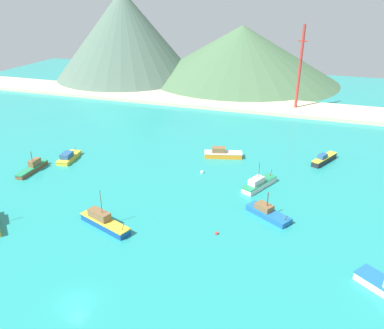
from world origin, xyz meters
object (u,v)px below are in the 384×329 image
buoy_0 (217,233)px  radio_tower (300,68)px  fishing_boat_9 (268,213)px  fishing_boat_1 (324,159)px  buoy_1 (202,172)px  fishing_boat_4 (259,184)px  fishing_boat_3 (33,168)px  fishing_boat_8 (104,221)px  fishing_boat_5 (68,157)px  fishing_boat_7 (222,154)px

buoy_0 → radio_tower: bearing=85.6°
fishing_boat_9 → buoy_0: (-7.43, -8.55, -0.67)m
fishing_boat_1 → buoy_1: (-26.36, -15.08, -0.73)m
fishing_boat_4 → buoy_1: 13.91m
fishing_boat_3 → fishing_boat_4: (51.10, 8.47, 0.08)m
fishing_boat_1 → radio_tower: size_ratio=0.32×
fishing_boat_8 → fishing_boat_5: bearing=135.3°
fishing_boat_5 → fishing_boat_8: fishing_boat_8 is taller
fishing_boat_9 → radio_tower: (-1.28, 72.28, 13.72)m
fishing_boat_9 → buoy_0: size_ratio=13.22×
fishing_boat_7 → buoy_0: size_ratio=14.38×
fishing_boat_9 → buoy_0: fishing_boat_9 is taller
fishing_boat_1 → fishing_boat_5: (-59.84, -18.60, -0.10)m
buoy_1 → fishing_boat_5: bearing=-174.0°
fishing_boat_1 → buoy_1: fishing_boat_1 is taller
fishing_boat_3 → fishing_boat_7: fishing_boat_3 is taller
fishing_boat_1 → fishing_boat_7: size_ratio=0.93×
fishing_boat_4 → fishing_boat_1: bearing=54.8°
fishing_boat_3 → radio_tower: bearing=52.6°
buoy_1 → radio_tower: (15.79, 58.26, 14.35)m
buoy_0 → radio_tower: radio_tower is taller
fishing_boat_3 → radio_tower: size_ratio=0.33×
buoy_0 → fishing_boat_1: bearing=66.1°
fishing_boat_5 → buoy_0: (43.12, -19.04, -0.67)m
buoy_1 → fishing_boat_7: bearing=78.5°
fishing_boat_4 → buoy_0: size_ratio=14.41×
fishing_boat_1 → fishing_boat_9: bearing=-107.7°
fishing_boat_1 → fishing_boat_5: size_ratio=1.07×
radio_tower → fishing_boat_8: bearing=-106.9°
fishing_boat_7 → fishing_boat_8: size_ratio=0.89×
fishing_boat_8 → buoy_0: 20.12m
radio_tower → buoy_1: bearing=-105.2°
fishing_boat_5 → fishing_boat_8: size_ratio=0.78×
fishing_boat_3 → radio_tower: radio_tower is taller
fishing_boat_8 → radio_tower: size_ratio=0.39×
fishing_boat_1 → fishing_boat_8: size_ratio=0.83×
fishing_boat_5 → buoy_1: fishing_boat_5 is taller
fishing_boat_1 → buoy_1: size_ratio=10.73×
buoy_0 → fishing_boat_4: bearing=78.7°
fishing_boat_1 → fishing_boat_8: 55.41m
fishing_boat_3 → buoy_1: bearing=17.1°
fishing_boat_1 → buoy_1: bearing=-150.2°
fishing_boat_9 → buoy_1: fishing_boat_9 is taller
radio_tower → fishing_boat_1: bearing=-76.3°
fishing_boat_4 → fishing_boat_8: 33.33m
fishing_boat_9 → fishing_boat_7: bearing=121.6°
buoy_1 → fishing_boat_1: bearing=29.8°
fishing_boat_1 → fishing_boat_3: (-63.93, -26.67, -0.02)m
radio_tower → fishing_boat_3: bearing=-127.4°
fishing_boat_3 → buoy_1: (37.57, 11.59, -0.71)m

